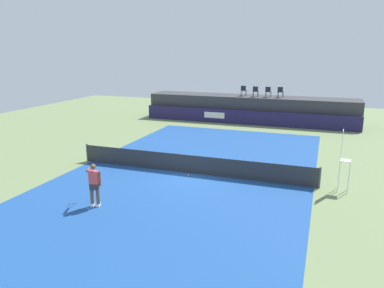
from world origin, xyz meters
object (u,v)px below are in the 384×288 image
at_px(spectator_chair_far_left, 244,90).
at_px(umpire_chair, 343,156).
at_px(net_post_near, 87,153).
at_px(spectator_chair_center, 268,91).
at_px(tennis_ball, 188,175).
at_px(spectator_chair_right, 280,92).
at_px(spectator_chair_left, 256,91).
at_px(net_post_far, 320,178).
at_px(tennis_player, 94,183).

xyz_separation_m(spectator_chair_far_left, umpire_chair, (7.74, -15.27, -1.11)).
bearing_deg(net_post_near, spectator_chair_center, 62.82).
xyz_separation_m(spectator_chair_center, tennis_ball, (-1.50, -15.43, -2.66)).
relative_size(spectator_chair_right, tennis_ball, 13.06).
distance_m(spectator_chair_left, spectator_chair_right, 2.08).
xyz_separation_m(spectator_chair_right, net_post_far, (3.68, -15.19, -2.19)).
height_order(umpire_chair, net_post_near, umpire_chair).
height_order(spectator_chair_left, umpire_chair, spectator_chair_left).
bearing_deg(spectator_chair_right, tennis_player, -103.09).
bearing_deg(spectator_chair_right, tennis_ball, -99.12).
distance_m(spectator_chair_far_left, net_post_near, 16.40).
xyz_separation_m(spectator_chair_far_left, net_post_near, (-5.54, -15.28, -2.19)).
height_order(spectator_chair_left, net_post_far, spectator_chair_left).
distance_m(spectator_chair_right, tennis_player, 20.93).
bearing_deg(umpire_chair, net_post_near, -179.97).
bearing_deg(spectator_chair_center, spectator_chair_far_left, 173.36).
relative_size(spectator_chair_far_left, spectator_chair_left, 1.00).
bearing_deg(spectator_chair_right, spectator_chair_far_left, 178.29).
xyz_separation_m(spectator_chair_far_left, tennis_player, (-1.55, -20.41, -1.73)).
relative_size(spectator_chair_center, umpire_chair, 0.32).
bearing_deg(tennis_player, spectator_chair_left, 82.45).
bearing_deg(spectator_chair_center, net_post_far, -72.69).
relative_size(spectator_chair_left, net_post_near, 0.89).
xyz_separation_m(net_post_far, tennis_player, (-8.41, -5.13, 0.46)).
height_order(spectator_chair_center, tennis_player, spectator_chair_center).
bearing_deg(spectator_chair_far_left, tennis_ball, -87.55).
height_order(spectator_chair_far_left, spectator_chair_left, same).
bearing_deg(spectator_chair_center, tennis_player, -100.46).
bearing_deg(net_post_near, spectator_chair_right, 60.14).
bearing_deg(spectator_chair_far_left, spectator_chair_center, -6.64).
distance_m(net_post_near, tennis_ball, 6.25).
bearing_deg(net_post_far, spectator_chair_far_left, 114.17).
bearing_deg(net_post_near, spectator_chair_far_left, 70.06).
relative_size(spectator_chair_right, net_post_near, 0.89).
height_order(spectator_chair_left, spectator_chair_center, same).
xyz_separation_m(net_post_near, net_post_far, (12.40, 0.00, 0.00)).
xyz_separation_m(spectator_chair_far_left, spectator_chair_right, (3.17, -0.09, 0.00)).
height_order(net_post_near, tennis_player, tennis_player).
xyz_separation_m(spectator_chair_right, umpire_chair, (4.57, -15.18, -1.11)).
bearing_deg(net_post_far, tennis_ball, -176.25).
relative_size(spectator_chair_right, tennis_player, 0.50).
height_order(umpire_chair, tennis_player, umpire_chair).
bearing_deg(spectator_chair_left, spectator_chair_right, 7.15).
bearing_deg(umpire_chair, tennis_player, -151.06).
bearing_deg(spectator_chair_left, spectator_chair_center, 5.43).
bearing_deg(tennis_ball, spectator_chair_center, 84.45).
bearing_deg(net_post_near, net_post_far, 0.00).
bearing_deg(tennis_player, tennis_ball, 64.83).
xyz_separation_m(spectator_chair_left, tennis_ball, (-0.44, -15.33, -2.66)).
xyz_separation_m(spectator_chair_center, net_post_near, (-7.72, -15.03, -2.19)).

